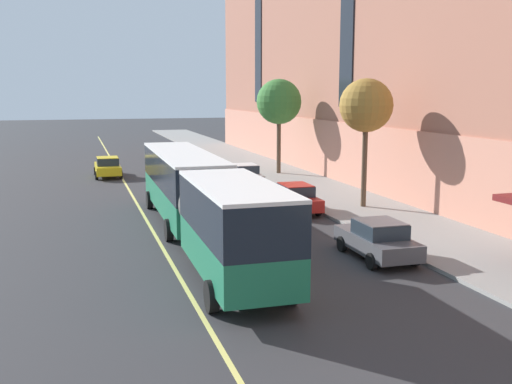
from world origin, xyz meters
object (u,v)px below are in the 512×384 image
object	(u,v)px
city_bus	(199,195)
street_tree_far_uptown	(366,106)
taxi_cab	(108,167)
parked_car_red_0	(295,198)
parked_car_darkgray_5	(378,239)
street_tree_far_downtown	(279,102)
parked_car_white_4	(245,175)

from	to	relation	value
city_bus	street_tree_far_uptown	size ratio (longest dim) A/B	2.86
city_bus	taxi_cab	xyz separation A→B (m)	(-2.69, 22.05, -1.30)
parked_car_red_0	parked_car_darkgray_5	world-z (taller)	same
taxi_cab	city_bus	bearing A→B (deg)	-83.03
street_tree_far_uptown	parked_car_darkgray_5	bearing A→B (deg)	-113.88
parked_car_red_0	street_tree_far_downtown	xyz separation A→B (m)	(3.99, 14.26, 4.94)
parked_car_darkgray_5	street_tree_far_uptown	xyz separation A→B (m)	(4.16, 9.39, 4.96)
parked_car_red_0	street_tree_far_uptown	bearing A→B (deg)	-5.44
city_bus	street_tree_far_downtown	distance (m)	22.25
parked_car_red_0	street_tree_far_uptown	size ratio (longest dim) A/B	0.66
city_bus	parked_car_darkgray_5	xyz separation A→B (m)	(6.22, -4.68, -1.30)
street_tree_far_downtown	parked_car_darkgray_5	bearing A→B (deg)	-99.81
city_bus	taxi_cab	size ratio (longest dim) A/B	4.55
city_bus	street_tree_far_uptown	bearing A→B (deg)	24.38
parked_car_darkgray_5	street_tree_far_downtown	size ratio (longest dim) A/B	0.59
city_bus	parked_car_red_0	bearing A→B (deg)	38.51
taxi_cab	street_tree_far_downtown	size ratio (longest dim) A/B	0.61
city_bus	parked_car_red_0	xyz separation A→B (m)	(6.39, 5.08, -1.30)
city_bus	street_tree_far_downtown	world-z (taller)	street_tree_far_downtown
city_bus	taxi_cab	distance (m)	22.25
street_tree_far_uptown	street_tree_far_downtown	distance (m)	14.64
parked_car_darkgray_5	street_tree_far_downtown	distance (m)	24.88
parked_car_white_4	street_tree_far_downtown	bearing A→B (deg)	48.78
parked_car_white_4	street_tree_far_uptown	bearing A→B (deg)	-67.38
city_bus	street_tree_far_uptown	xyz separation A→B (m)	(10.38, 4.70, 3.66)
city_bus	parked_car_white_4	size ratio (longest dim) A/B	4.70
taxi_cab	street_tree_far_uptown	xyz separation A→B (m)	(13.07, -17.34, 4.96)
city_bus	street_tree_far_uptown	world-z (taller)	street_tree_far_uptown
parked_car_darkgray_5	street_tree_far_uptown	world-z (taller)	street_tree_far_uptown
parked_car_red_0	parked_car_darkgray_5	xyz separation A→B (m)	(-0.17, -9.77, -0.00)
street_tree_far_uptown	street_tree_far_downtown	xyz separation A→B (m)	(-0.00, 14.64, -0.02)
street_tree_far_uptown	parked_car_white_4	bearing A→B (deg)	112.62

